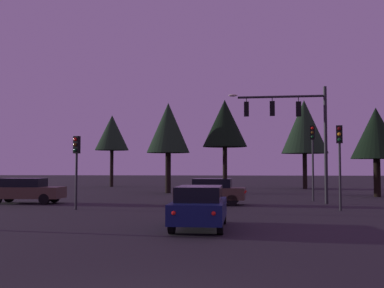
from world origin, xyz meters
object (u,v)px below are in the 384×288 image
at_px(traffic_light_median, 340,150).
at_px(tree_right_cluster, 304,127).
at_px(car_nearside_lane, 200,206).
at_px(traffic_light_corner_right, 313,148).
at_px(traffic_signal_mast_arm, 295,122).
at_px(tree_lot_edge, 376,134).
at_px(car_crossing_right, 211,191).
at_px(tree_center_horizon, 225,124).
at_px(car_crossing_left, 26,190).
at_px(tree_left_far, 112,133).
at_px(tree_behind_sign, 168,128).
at_px(traffic_light_corner_left, 76,157).

distance_m(traffic_light_median, tree_right_cluster, 23.11).
bearing_deg(car_nearside_lane, traffic_light_corner_right, 63.88).
distance_m(car_nearside_lane, tree_right_cluster, 31.50).
bearing_deg(traffic_signal_mast_arm, tree_lot_edge, 43.82).
distance_m(car_crossing_right, tree_center_horizon, 13.40).
relative_size(traffic_signal_mast_arm, traffic_light_corner_right, 1.44).
bearing_deg(tree_lot_edge, car_crossing_left, -161.41).
height_order(traffic_signal_mast_arm, car_nearside_lane, traffic_signal_mast_arm).
relative_size(traffic_signal_mast_arm, car_crossing_left, 1.57).
bearing_deg(tree_left_far, tree_behind_sign, -55.06).
distance_m(traffic_signal_mast_arm, tree_lot_edge, 9.64).
bearing_deg(tree_behind_sign, tree_lot_edge, -12.35).
distance_m(traffic_light_corner_right, car_crossing_right, 7.71).
xyz_separation_m(car_nearside_lane, tree_center_horizon, (0.81, 22.47, 5.15)).
bearing_deg(car_nearside_lane, traffic_signal_mast_arm, 65.66).
xyz_separation_m(car_crossing_left, car_crossing_right, (11.19, -0.01, -0.00)).
xyz_separation_m(tree_left_far, tree_center_horizon, (12.59, -10.13, -0.03)).
relative_size(traffic_light_median, tree_behind_sign, 0.56).
bearing_deg(car_crossing_right, car_nearside_lane, -90.13).
distance_m(traffic_light_corner_left, traffic_light_median, 13.49).
distance_m(traffic_light_corner_left, car_crossing_right, 7.95).
distance_m(traffic_signal_mast_arm, traffic_light_corner_right, 2.93).
height_order(traffic_light_corner_left, tree_right_cluster, tree_right_cluster).
distance_m(car_nearside_lane, tree_left_far, 35.05).
bearing_deg(traffic_light_corner_left, tree_behind_sign, 79.27).
bearing_deg(tree_lot_edge, traffic_signal_mast_arm, -136.18).
bearing_deg(tree_center_horizon, car_nearside_lane, -92.06).
distance_m(tree_center_horizon, tree_right_cluster, 10.83).
height_order(traffic_light_corner_left, traffic_light_median, traffic_light_median).
relative_size(tree_left_far, tree_center_horizon, 0.99).
xyz_separation_m(traffic_signal_mast_arm, tree_lot_edge, (6.96, 6.68, -0.27)).
xyz_separation_m(car_nearside_lane, car_crossing_right, (0.02, 10.12, -0.00)).
relative_size(traffic_light_median, tree_lot_edge, 0.65).
distance_m(car_crossing_left, tree_left_far, 23.07).
bearing_deg(tree_lot_edge, traffic_light_median, -116.11).
bearing_deg(traffic_light_corner_right, tree_center_horizon, 121.99).
xyz_separation_m(tree_right_cluster, tree_lot_edge, (3.22, -11.81, -1.58)).
bearing_deg(traffic_light_corner_right, traffic_signal_mast_arm, -124.92).
relative_size(car_crossing_left, tree_lot_edge, 0.68).
height_order(traffic_light_median, car_nearside_lane, traffic_light_median).
xyz_separation_m(tree_center_horizon, tree_right_cluster, (8.02, 7.27, 0.32)).
xyz_separation_m(traffic_signal_mast_arm, car_crossing_right, (-5.07, -1.14, -4.15)).
xyz_separation_m(traffic_light_corner_left, tree_center_horizon, (7.62, 15.93, 3.23)).
bearing_deg(traffic_light_median, traffic_light_corner_left, -178.24).
height_order(car_nearside_lane, car_crossing_right, same).
xyz_separation_m(traffic_light_median, car_nearside_lane, (-6.66, -6.95, -2.26)).
bearing_deg(car_nearside_lane, traffic_light_median, 46.21).
distance_m(car_nearside_lane, tree_behind_sign, 22.31).
relative_size(traffic_signal_mast_arm, tree_behind_sign, 0.92).
bearing_deg(traffic_light_median, tree_left_far, 125.72).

